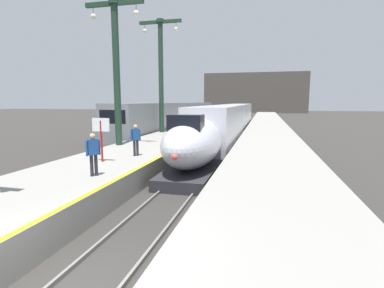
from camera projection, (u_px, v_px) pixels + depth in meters
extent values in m
cube|color=gray|center=(188.00, 135.00, 30.46)|extent=(4.80, 110.00, 1.05)
cube|color=gray|center=(269.00, 137.00, 28.54)|extent=(4.80, 110.00, 1.05)
cube|color=yellow|center=(210.00, 130.00, 29.85)|extent=(0.20, 107.80, 0.01)
cube|color=slate|center=(223.00, 137.00, 32.39)|extent=(0.08, 110.00, 0.12)
cube|color=slate|center=(237.00, 137.00, 32.03)|extent=(0.08, 110.00, 0.12)
cube|color=slate|center=(155.00, 135.00, 34.31)|extent=(0.08, 110.00, 0.12)
cube|color=slate|center=(167.00, 135.00, 33.96)|extent=(0.08, 110.00, 0.12)
ellipsoid|color=silver|center=(194.00, 142.00, 15.39)|extent=(2.78, 6.94, 2.56)
cube|color=#28282D|center=(192.00, 172.00, 15.28)|extent=(2.46, 5.90, 0.55)
cube|color=black|center=(186.00, 124.00, 13.74)|extent=(1.59, 1.00, 0.90)
sphere|color=#F24C4C|center=(175.00, 157.00, 12.16)|extent=(0.28, 0.28, 0.28)
cube|color=silver|center=(219.00, 124.00, 24.08)|extent=(2.90, 14.00, 3.05)
cube|color=black|center=(203.00, 118.00, 24.34)|extent=(0.04, 11.90, 0.80)
cube|color=black|center=(237.00, 118.00, 23.66)|extent=(0.04, 11.90, 0.80)
cube|color=silver|center=(219.00, 140.00, 24.27)|extent=(2.92, 13.30, 0.24)
cube|color=black|center=(209.00, 156.00, 20.04)|extent=(2.03, 2.20, 0.56)
cube|color=black|center=(226.00, 139.00, 28.64)|extent=(2.03, 2.20, 0.56)
cube|color=silver|center=(237.00, 115.00, 40.03)|extent=(2.90, 18.00, 3.05)
cube|color=black|center=(227.00, 111.00, 40.29)|extent=(0.04, 15.84, 0.80)
cube|color=black|center=(248.00, 111.00, 39.61)|extent=(0.04, 15.84, 0.80)
cube|color=black|center=(232.00, 133.00, 34.41)|extent=(2.03, 2.20, 0.56)
cube|color=black|center=(241.00, 125.00, 46.17)|extent=(2.03, 2.20, 0.56)
cube|color=gray|center=(154.00, 118.00, 31.80)|extent=(2.85, 18.00, 3.30)
cube|color=black|center=(113.00, 117.00, 23.11)|extent=(2.28, 0.08, 1.10)
cube|color=black|center=(142.00, 113.00, 32.06)|extent=(0.04, 15.30, 0.90)
cube|color=black|center=(166.00, 114.00, 31.40)|extent=(0.04, 15.30, 0.90)
cube|color=black|center=(131.00, 143.00, 26.54)|extent=(2.00, 2.00, 0.52)
cube|color=black|center=(171.00, 130.00, 37.61)|extent=(2.00, 2.00, 0.52)
cube|color=gray|center=(194.00, 112.00, 49.67)|extent=(2.85, 18.00, 3.30)
cylinder|color=#1E3828|center=(117.00, 75.00, 19.07)|extent=(0.44, 0.44, 9.30)
cylinder|color=#1E3828|center=(114.00, 2.00, 18.42)|extent=(0.68, 0.68, 0.30)
cube|color=#1E3828|center=(114.00, 3.00, 18.43)|extent=(4.00, 0.24, 0.28)
cylinder|color=#1E3828|center=(93.00, 11.00, 18.84)|extent=(0.03, 0.03, 0.60)
sphere|color=#EFEACC|center=(93.00, 17.00, 18.89)|extent=(0.36, 0.36, 0.36)
cylinder|color=#1E3828|center=(136.00, 7.00, 18.13)|extent=(0.03, 0.03, 0.60)
sphere|color=#EFEACC|center=(136.00, 13.00, 18.18)|extent=(0.36, 0.36, 0.36)
cylinder|color=#1E3828|center=(161.00, 77.00, 27.17)|extent=(0.44, 0.44, 10.31)
cylinder|color=#1E3828|center=(160.00, 21.00, 26.45)|extent=(0.68, 0.68, 0.30)
cube|color=#1E3828|center=(160.00, 22.00, 26.47)|extent=(4.00, 0.24, 0.28)
cylinder|color=#1E3828|center=(145.00, 27.00, 26.87)|extent=(0.03, 0.03, 0.60)
sphere|color=#EFEACC|center=(145.00, 31.00, 26.92)|extent=(0.36, 0.36, 0.36)
cylinder|color=#1E3828|center=(176.00, 25.00, 26.16)|extent=(0.03, 0.03, 0.60)
sphere|color=#EFEACC|center=(176.00, 29.00, 26.21)|extent=(0.36, 0.36, 0.36)
cylinder|color=#23232D|center=(173.00, 130.00, 25.50)|extent=(0.13, 0.13, 0.85)
cylinder|color=#23232D|center=(171.00, 130.00, 25.58)|extent=(0.13, 0.13, 0.85)
cube|color=#336647|center=(172.00, 122.00, 25.43)|extent=(0.42, 0.30, 0.62)
cylinder|color=#336647|center=(174.00, 122.00, 25.33)|extent=(0.09, 0.09, 0.58)
cylinder|color=#336647|center=(169.00, 122.00, 25.55)|extent=(0.09, 0.09, 0.58)
sphere|color=tan|center=(172.00, 117.00, 25.37)|extent=(0.22, 0.22, 0.22)
cylinder|color=#23232D|center=(134.00, 148.00, 15.66)|extent=(0.13, 0.13, 0.85)
cylinder|color=#23232D|center=(137.00, 148.00, 15.76)|extent=(0.13, 0.13, 0.85)
cube|color=#1E478C|center=(136.00, 134.00, 15.61)|extent=(0.42, 0.43, 0.62)
cylinder|color=#1E478C|center=(131.00, 136.00, 15.48)|extent=(0.09, 0.09, 0.58)
cylinder|color=#1E478C|center=(140.00, 135.00, 15.75)|extent=(0.09, 0.09, 0.58)
sphere|color=tan|center=(135.00, 127.00, 15.55)|extent=(0.22, 0.22, 0.22)
cylinder|color=#23232D|center=(92.00, 166.00, 11.40)|extent=(0.13, 0.13, 0.85)
cylinder|color=#23232D|center=(96.00, 165.00, 11.50)|extent=(0.13, 0.13, 0.85)
cube|color=#1E478C|center=(93.00, 147.00, 11.35)|extent=(0.41, 0.43, 0.62)
cylinder|color=#1E478C|center=(87.00, 149.00, 11.22)|extent=(0.09, 0.09, 0.58)
cylinder|color=#1E478C|center=(99.00, 148.00, 11.49)|extent=(0.09, 0.09, 0.58)
sphere|color=tan|center=(92.00, 136.00, 11.29)|extent=(0.22, 0.22, 0.22)
cube|color=black|center=(191.00, 132.00, 24.96)|extent=(0.40, 0.22, 0.60)
cylinder|color=#262628|center=(189.00, 127.00, 24.92)|extent=(0.02, 0.02, 0.36)
cylinder|color=#262628|center=(192.00, 127.00, 24.87)|extent=(0.02, 0.02, 0.36)
cube|color=#262628|center=(191.00, 124.00, 24.87)|extent=(0.22, 0.03, 0.02)
cylinder|color=maroon|center=(102.00, 141.00, 14.11)|extent=(0.10, 0.10, 2.00)
cube|color=white|center=(101.00, 125.00, 14.00)|extent=(0.90, 0.06, 0.64)
cube|color=#4C4742|center=(255.00, 93.00, 102.78)|extent=(36.00, 2.00, 14.00)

